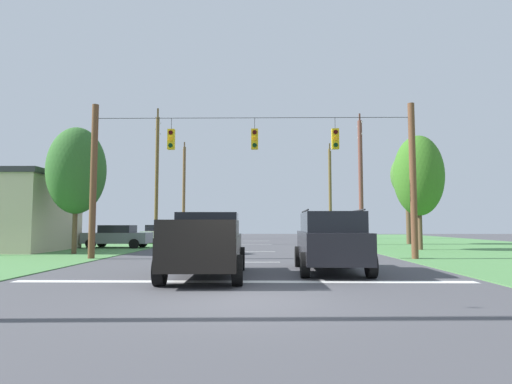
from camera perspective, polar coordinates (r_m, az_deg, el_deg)
name	(u,v)px	position (r m, az deg, el deg)	size (l,w,h in m)	color
ground_plane	(238,299)	(9.24, -2.42, -14.28)	(120.00, 120.00, 0.00)	#47474C
stop_bar_stripe	(244,282)	(11.92, -1.66, -12.01)	(12.82, 0.45, 0.01)	white
lane_dash_0	(250,262)	(17.88, -0.82, -9.45)	(0.15, 2.50, 0.01)	white
lane_dash_1	(253,252)	(24.60, -0.36, -8.06)	(0.15, 2.50, 0.01)	white
lane_dash_2	(256,244)	(33.21, -0.05, -7.10)	(0.15, 2.50, 0.01)	white
lane_dash_3	(257,241)	(40.12, 0.10, -6.62)	(0.15, 2.50, 0.01)	white
overhead_signal_span	(253,174)	(19.44, -0.47, 2.47)	(15.03, 0.31, 7.19)	brown
pickup_truck	(207,245)	(13.04, -6.70, -7.07)	(2.40, 5.45, 1.95)	black
suv_black	(330,240)	(14.43, 10.02, -6.40)	(2.32, 4.85, 2.05)	black
distant_car_crossing_white	(158,234)	(36.72, -13.10, -5.49)	(2.11, 4.34, 1.52)	silver
distant_car_oncoming	(118,236)	(29.73, -18.20, -5.68)	(4.34, 2.10, 1.52)	slate
utility_pole_mid_right	(361,180)	(33.54, 13.97, 1.63)	(0.34, 1.63, 10.21)	brown
utility_pole_far_right	(330,192)	(46.34, 9.98, -0.04)	(0.33, 1.68, 10.39)	brown
utility_pole_mid_left	(157,176)	(34.39, -13.26, 2.14)	(0.28, 1.85, 10.86)	brown
utility_pole_far_left	(184,191)	(46.38, -9.72, 0.07)	(0.32, 1.60, 10.55)	brown
tree_roadside_right	(77,171)	(24.61, -23.08, 2.67)	(3.06, 3.06, 6.80)	brown
tree_roadside_far_right	(407,176)	(35.74, 19.76, 2.04)	(2.60, 2.60, 7.22)	brown
tree_roadside_left	(418,176)	(28.02, 21.10, 2.07)	(3.03, 3.03, 7.10)	brown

